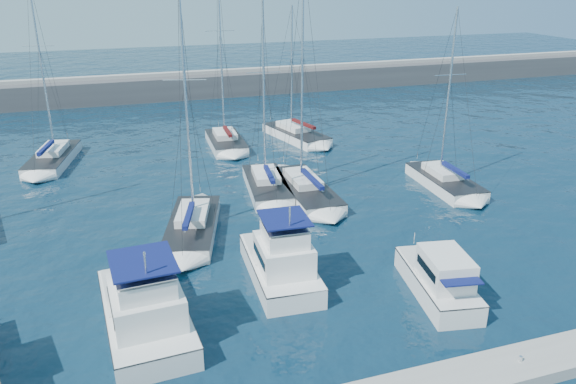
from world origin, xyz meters
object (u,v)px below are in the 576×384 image
object	(u,v)px
sailboat_mid_c	(267,185)
motor_yacht_port_inner	(146,311)
motor_yacht_stbd_inner	(281,264)
sailboat_mid_e	(444,181)
sailboat_back_a	(53,158)
sailboat_mid_b	(193,226)
sailboat_mid_d	(305,189)
sailboat_back_b	(226,142)
sailboat_back_c	(296,134)
motor_yacht_stbd_outer	(439,281)

from	to	relation	value
sailboat_mid_c	motor_yacht_port_inner	bearing A→B (deg)	-116.43
motor_yacht_stbd_inner	motor_yacht_port_inner	bearing A→B (deg)	-158.98
sailboat_mid_e	sailboat_back_a	world-z (taller)	sailboat_back_a
sailboat_mid_b	sailboat_mid_d	bearing A→B (deg)	38.80
motor_yacht_port_inner	sailboat_back_b	xyz separation A→B (m)	(10.33, 29.00, -0.57)
sailboat_mid_d	sailboat_mid_b	bearing A→B (deg)	-156.19
sailboat_mid_c	sailboat_back_a	size ratio (longest dim) A/B	0.89
motor_yacht_stbd_inner	sailboat_mid_b	bearing A→B (deg)	118.75
sailboat_mid_d	sailboat_back_c	distance (m)	15.96
sailboat_back_b	motor_yacht_stbd_outer	bearing A→B (deg)	-78.18
sailboat_mid_c	sailboat_mid_e	world-z (taller)	sailboat_mid_c
motor_yacht_port_inner	sailboat_mid_e	world-z (taller)	sailboat_mid_e
motor_yacht_stbd_outer	motor_yacht_stbd_inner	bearing A→B (deg)	161.42
sailboat_mid_d	motor_yacht_stbd_inner	bearing A→B (deg)	-114.90
sailboat_back_c	sailboat_back_a	bearing A→B (deg)	168.10
motor_yacht_stbd_inner	motor_yacht_stbd_outer	bearing A→B (deg)	-25.24
sailboat_mid_c	sailboat_back_a	bearing A→B (deg)	149.44
sailboat_mid_c	sailboat_back_c	distance (m)	15.26
sailboat_back_c	motor_yacht_stbd_outer	bearing A→B (deg)	-108.33
motor_yacht_stbd_inner	sailboat_back_a	size ratio (longest dim) A/B	0.46
sailboat_mid_e	sailboat_back_b	world-z (taller)	sailboat_back_b
sailboat_mid_b	sailboat_back_c	size ratio (longest dim) A/B	1.19
sailboat_back_a	sailboat_back_c	size ratio (longest dim) A/B	1.22
sailboat_mid_b	sailboat_mid_c	xyz separation A→B (m)	(6.85, 5.79, -0.01)
sailboat_mid_e	sailboat_mid_d	bearing A→B (deg)	174.06
motor_yacht_port_inner	sailboat_mid_c	bearing A→B (deg)	52.68
sailboat_mid_d	sailboat_back_a	xyz separation A→B (m)	(-19.07, 14.70, -0.00)
motor_yacht_stbd_outer	sailboat_back_a	distance (m)	37.11
motor_yacht_stbd_inner	sailboat_mid_d	size ratio (longest dim) A/B	0.43
motor_yacht_stbd_outer	sailboat_mid_b	bearing A→B (deg)	143.35
sailboat_back_a	sailboat_back_c	distance (m)	23.63
sailboat_mid_b	sailboat_mid_e	bearing A→B (deg)	21.81
sailboat_mid_b	sailboat_back_a	distance (m)	21.03
motor_yacht_stbd_inner	sailboat_back_b	bearing A→B (deg)	87.66
motor_yacht_stbd_outer	sailboat_back_c	distance (m)	31.38
motor_yacht_port_inner	sailboat_back_a	bearing A→B (deg)	97.76
motor_yacht_stbd_inner	sailboat_mid_d	distance (m)	13.15
sailboat_mid_b	sailboat_mid_e	size ratio (longest dim) A/B	1.13
motor_yacht_port_inner	sailboat_back_c	bearing A→B (deg)	55.35
sailboat_mid_c	sailboat_mid_b	bearing A→B (deg)	-132.38
motor_yacht_stbd_outer	sailboat_mid_e	xyz separation A→B (m)	(9.54, 14.14, -0.43)
sailboat_mid_b	sailboat_mid_c	world-z (taller)	sailboat_mid_b
sailboat_mid_c	sailboat_back_b	xyz separation A→B (m)	(-0.44, 12.96, 0.04)
sailboat_back_c	motor_yacht_port_inner	bearing A→B (deg)	-134.56
sailboat_mid_c	sailboat_mid_d	xyz separation A→B (m)	(2.56, -1.80, 0.01)
sailboat_mid_e	sailboat_back_a	xyz separation A→B (m)	(-30.44, 16.52, 0.02)
motor_yacht_stbd_outer	sailboat_mid_e	size ratio (longest dim) A/B	0.49
sailboat_back_a	sailboat_back_c	world-z (taller)	sailboat_back_a
motor_yacht_stbd_inner	sailboat_back_a	xyz separation A→B (m)	(-13.35, 26.53, -0.60)
sailboat_mid_c	sailboat_back_c	size ratio (longest dim) A/B	1.09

